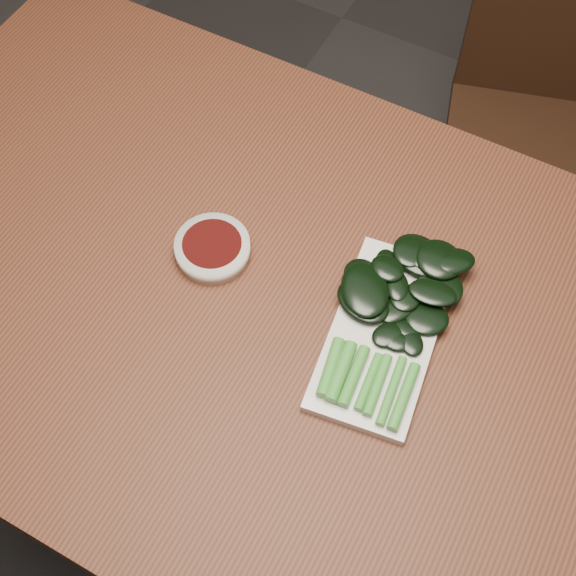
{
  "coord_description": "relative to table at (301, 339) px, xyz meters",
  "views": [
    {
      "loc": [
        0.23,
        -0.45,
        1.68
      ],
      "look_at": [
        -0.03,
        0.02,
        0.76
      ],
      "focal_mm": 50.0,
      "sensor_mm": 36.0,
      "label": 1
    }
  ],
  "objects": [
    {
      "name": "ground",
      "position": [
        0.0,
        0.0,
        -0.68
      ],
      "size": [
        6.0,
        6.0,
        0.0
      ],
      "primitive_type": "plane",
      "color": "#2A2727",
      "rests_on": "ground"
    },
    {
      "name": "table",
      "position": [
        0.0,
        0.0,
        0.0
      ],
      "size": [
        1.4,
        0.8,
        0.75
      ],
      "color": "#4F2616",
      "rests_on": "ground"
    },
    {
      "name": "chair_far",
      "position": [
        0.19,
        0.74,
        -0.19
      ],
      "size": [
        0.55,
        0.55,
        0.89
      ],
      "rotation": [
        0.0,
        0.0,
        0.29
      ],
      "color": "black",
      "rests_on": "ground"
    },
    {
      "name": "sauce_bowl",
      "position": [
        -0.15,
        0.03,
        0.09
      ],
      "size": [
        0.1,
        0.1,
        0.03
      ],
      "color": "silver",
      "rests_on": "table"
    },
    {
      "name": "serving_plate",
      "position": [
        0.11,
        0.02,
        0.08
      ],
      "size": [
        0.17,
        0.28,
        0.01
      ],
      "rotation": [
        0.0,
        0.0,
        0.14
      ],
      "color": "silver",
      "rests_on": "table"
    },
    {
      "name": "gai_lan",
      "position": [
        0.1,
        0.07,
        0.1
      ],
      "size": [
        0.18,
        0.29,
        0.03
      ],
      "color": "#439533",
      "rests_on": "serving_plate"
    }
  ]
}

